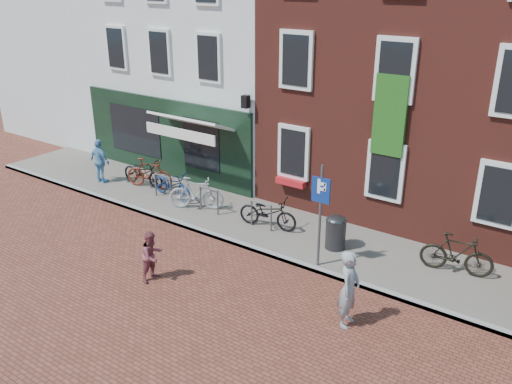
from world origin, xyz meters
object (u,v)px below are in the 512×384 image
Objects in this scene: bicycle_0 at (143,172)px; bicycle_4 at (268,213)px; woman at (349,289)px; bicycle_1 at (149,173)px; boy at (152,256)px; bicycle_3 at (196,193)px; bicycle_2 at (172,184)px; litter_bin at (336,230)px; cafe_person at (100,161)px; parking_sign at (320,204)px; bicycle_5 at (457,254)px.

bicycle_0 is 5.56m from bicycle_4.
bicycle_1 is at bearing 62.83° from woman.
woman reaches higher than bicycle_1.
boy is 0.74× the size of bicycle_1.
boy reaches higher than bicycle_3.
bicycle_1 reaches higher than bicycle_4.
bicycle_2 is 1.00× the size of bicycle_4.
litter_bin is 0.64× the size of cafe_person.
cafe_person is at bearing 92.69° from bicycle_1.
boy is at bearing -134.77° from bicycle_2.
bicycle_0 and bicycle_2 have the same top height.
bicycle_3 is (-1.84, 3.76, -0.02)m from boy.
bicycle_3 is (2.56, -0.45, 0.00)m from bicycle_1.
bicycle_0 is 2.94m from bicycle_3.
bicycle_4 is at bearing 154.39° from parking_sign.
bicycle_2 is at bearing 179.36° from litter_bin.
bicycle_2 is (-6.23, 1.18, -1.25)m from parking_sign.
bicycle_5 is at bearing 28.70° from parking_sign.
bicycle_3 is at bearing 84.76° from bicycle_4.
bicycle_1 is at bearing 51.96° from bicycle_3.
bicycle_1 is at bearing 78.03° from bicycle_4.
bicycle_4 is (0.80, 3.93, -0.08)m from boy.
woman is 3.64m from bicycle_5.
woman is 4.91m from bicycle_4.
bicycle_0 is at bearing 63.28° from woman.
litter_bin is 9.27m from cafe_person.
cafe_person is at bearing -177.84° from litter_bin.
woman is (1.76, -2.84, 0.26)m from litter_bin.
woman reaches higher than boy.
litter_bin is at bearing -116.09° from bicycle_3.
bicycle_2 is (-3.12, 4.00, -0.08)m from boy.
bicycle_5 is (12.35, 0.89, -0.27)m from cafe_person.
litter_bin is 0.78× the size of boy.
bicycle_2 and bicycle_4 have the same top height.
litter_bin reaches higher than bicycle_4.
bicycle_0 is at bearing 77.90° from bicycle_4.
bicycle_1 is (-7.45, 0.27, 0.01)m from litter_bin.
parking_sign reaches higher than woman.
bicycle_1 reaches higher than litter_bin.
parking_sign is 7.74m from bicycle_1.
bicycle_5 is (10.88, 0.24, 0.05)m from bicycle_0.
boy is 4.01m from bicycle_4.
woman is 1.00× the size of bicycle_3.
bicycle_1 is at bearing -159.22° from cafe_person.
bicycle_4 is at bearing -9.44° from boy.
boy is (-4.80, -1.10, -0.23)m from woman.
bicycle_0 and bicycle_4 have the same top height.
bicycle_5 is (6.13, 4.48, -0.02)m from boy.
cafe_person is at bearing 175.34° from parking_sign.
litter_bin is 0.37× the size of parking_sign.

